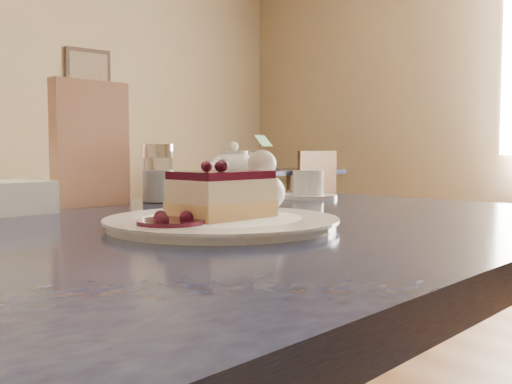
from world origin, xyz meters
TOP-DOWN VIEW (x-y plane):
  - main_table at (-0.09, 0.24)m, footprint 1.32×0.96m
  - dessert_plate at (-0.08, 0.18)m, footprint 0.30×0.30m
  - cheesecake_slice at (-0.08, 0.18)m, footprint 0.13×0.10m
  - whipped_cream at (0.01, 0.21)m, footprint 0.07×0.07m
  - berry_sauce at (-0.17, 0.17)m, footprint 0.08×0.08m
  - tea_set at (0.28, 0.57)m, footprint 0.24×0.28m
  - menu_card at (-0.09, 0.57)m, footprint 0.15×0.05m
  - sugar_shaker at (0.04, 0.56)m, footprint 0.06×0.06m
  - napkin_stack at (-0.25, 0.55)m, footprint 0.14×0.14m
  - bg_table_far_right at (2.95, 3.46)m, footprint 1.01×1.73m

SIDE VIEW (x-z plane):
  - bg_table_far_right at x=2.95m, z-range -0.51..0.64m
  - main_table at x=-0.09m, z-range 0.30..1.07m
  - dessert_plate at x=-0.08m, z-range 0.77..0.78m
  - berry_sauce at x=-0.17m, z-range 0.78..0.79m
  - napkin_stack at x=-0.25m, z-range 0.77..0.82m
  - whipped_cream at x=0.01m, z-range 0.78..0.84m
  - cheesecake_slice at x=-0.08m, z-range 0.78..0.84m
  - tea_set at x=0.28m, z-range 0.76..0.87m
  - sugar_shaker at x=0.04m, z-range 0.77..0.88m
  - menu_card at x=-0.09m, z-range 0.77..1.00m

